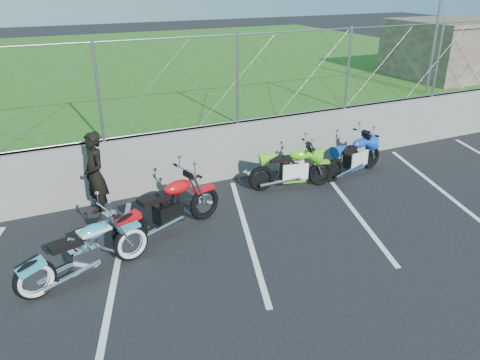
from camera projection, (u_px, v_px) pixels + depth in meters
name	position (u px, v px, depth m)	size (l,w,h in m)	color
ground	(273.00, 258.00, 7.89)	(90.00, 90.00, 0.00)	black
retaining_wall	(198.00, 156.00, 10.53)	(30.00, 0.22, 1.30)	slate
grass_field	(109.00, 77.00, 18.80)	(30.00, 20.00, 1.30)	#225115
stone_building	(467.00, 47.00, 15.72)	(5.00, 3.00, 1.80)	brown
chain_link_fence	(195.00, 83.00, 9.87)	(28.00, 0.03, 2.00)	gray
sign_pole	(435.00, 39.00, 12.85)	(0.08, 0.08, 3.00)	gray
parking_lines	(301.00, 218.00, 9.20)	(18.29, 4.31, 0.01)	silver
cruiser_turquoise	(87.00, 253.00, 7.24)	(2.14, 0.79, 1.09)	black
naked_orange	(170.00, 209.00, 8.52)	(2.23, 0.88, 1.14)	black
sportbike_green	(293.00, 170.00, 10.37)	(1.94, 0.70, 1.02)	black
sportbike_blue	(354.00, 158.00, 11.07)	(1.91, 0.68, 1.00)	black
person_standing	(95.00, 175.00, 8.98)	(0.63, 0.41, 1.72)	black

